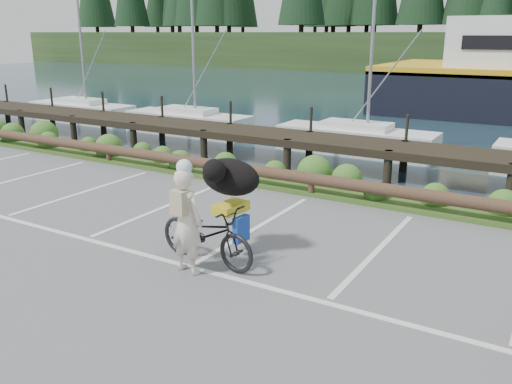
# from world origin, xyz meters

# --- Properties ---
(ground) EXTENTS (72.00, 72.00, 0.00)m
(ground) POSITION_xyz_m (0.00, 0.00, 0.00)
(ground) COLOR #58585B
(vegetation_strip) EXTENTS (34.00, 1.60, 0.10)m
(vegetation_strip) POSITION_xyz_m (0.00, 5.30, 0.05)
(vegetation_strip) COLOR #3D5B21
(vegetation_strip) RESTS_ON ground
(log_rail) EXTENTS (32.00, 0.30, 0.60)m
(log_rail) POSITION_xyz_m (0.00, 4.60, 0.00)
(log_rail) COLOR #443021
(log_rail) RESTS_ON ground
(bicycle) EXTENTS (2.17, 0.97, 1.10)m
(bicycle) POSITION_xyz_m (0.14, -0.08, 0.55)
(bicycle) COLOR black
(bicycle) RESTS_ON ground
(cyclist) EXTENTS (0.72, 0.51, 1.84)m
(cyclist) POSITION_xyz_m (0.09, -0.56, 0.92)
(cyclist) COLOR beige
(cyclist) RESTS_ON ground
(dog) EXTENTS (0.71, 1.25, 0.69)m
(dog) POSITION_xyz_m (0.22, 0.59, 1.44)
(dog) COLOR black
(dog) RESTS_ON bicycle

